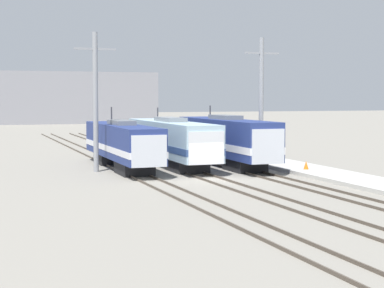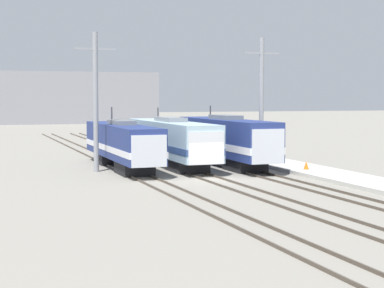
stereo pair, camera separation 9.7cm
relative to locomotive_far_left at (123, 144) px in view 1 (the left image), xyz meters
name	(u,v)px [view 1 (the left image)]	position (x,y,z in m)	size (l,w,h in m)	color
ground_plane	(211,179)	(4.33, -8.30, -2.02)	(400.00, 400.00, 0.00)	gray
rail_pair_far_left	(152,181)	(0.00, -8.30, -1.95)	(1.51, 120.00, 0.15)	#4C4238
rail_pair_center	(211,178)	(4.33, -8.30, -1.95)	(1.51, 120.00, 0.15)	#4C4238
rail_pair_far_right	(267,176)	(8.67, -8.30, -1.95)	(1.51, 120.00, 0.15)	#4C4238
locomotive_far_left	(123,144)	(0.00, 0.00, 0.00)	(2.76, 16.57, 4.92)	black
locomotive_center	(172,141)	(4.33, 0.63, 0.08)	(2.99, 17.07, 4.84)	#232326
locomotive_far_right	(228,140)	(8.67, -0.90, 0.17)	(2.81, 16.19, 5.02)	black
catenary_tower_left	(96,100)	(-2.36, -1.02, 3.52)	(3.18, 0.39, 10.70)	gray
catenary_tower_right	(261,100)	(11.65, -1.02, 3.52)	(3.18, 0.39, 10.70)	gray
platform	(320,173)	(13.08, -8.30, -1.88)	(4.00, 120.00, 0.29)	#B7B5AD
traffic_cone	(306,165)	(12.50, -7.16, -1.42)	(0.39, 0.39, 0.62)	orange
depot_building	(75,98)	(11.55, 95.16, 3.65)	(35.47, 12.10, 11.35)	gray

